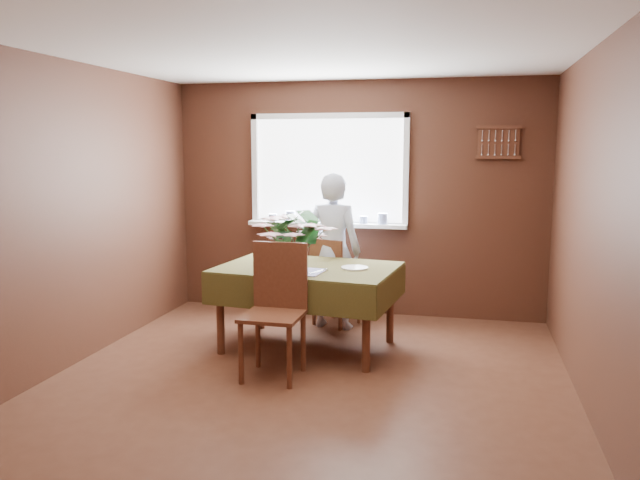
% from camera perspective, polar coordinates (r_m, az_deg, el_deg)
% --- Properties ---
extents(floor, '(4.50, 4.50, 0.00)m').
position_cam_1_polar(floor, '(4.85, -1.53, -13.33)').
color(floor, '#4C281A').
rests_on(floor, ground).
extents(ceiling, '(4.50, 4.50, 0.00)m').
position_cam_1_polar(ceiling, '(4.56, -1.66, 17.31)').
color(ceiling, white).
rests_on(ceiling, wall_back).
extents(wall_back, '(4.00, 0.00, 4.00)m').
position_cam_1_polar(wall_back, '(6.72, 3.33, 3.77)').
color(wall_back, brown).
rests_on(wall_back, floor).
extents(wall_front, '(4.00, 0.00, 4.00)m').
position_cam_1_polar(wall_front, '(2.46, -15.20, -4.76)').
color(wall_front, brown).
rests_on(wall_front, floor).
extents(wall_left, '(0.00, 4.50, 4.50)m').
position_cam_1_polar(wall_left, '(5.40, -22.58, 1.98)').
color(wall_left, brown).
rests_on(wall_left, floor).
extents(wall_right, '(0.00, 4.50, 4.50)m').
position_cam_1_polar(wall_right, '(4.47, 24.06, 0.66)').
color(wall_right, brown).
rests_on(wall_right, floor).
extents(window_assembly, '(1.72, 0.20, 1.22)m').
position_cam_1_polar(window_assembly, '(6.72, 0.75, 4.58)').
color(window_assembly, white).
rests_on(window_assembly, wall_back).
extents(spoon_rack, '(0.44, 0.05, 0.33)m').
position_cam_1_polar(spoon_rack, '(6.57, 16.02, 8.59)').
color(spoon_rack, '#592E1D').
rests_on(spoon_rack, wall_back).
extents(dining_table, '(1.66, 1.22, 0.76)m').
position_cam_1_polar(dining_table, '(5.57, -1.14, -3.35)').
color(dining_table, '#592E1D').
rests_on(dining_table, floor).
extents(chair_far, '(0.51, 0.51, 0.90)m').
position_cam_1_polar(chair_far, '(6.29, 1.11, -3.50)').
color(chair_far, '#592E1D').
rests_on(chair_far, floor).
extents(chair_near, '(0.46, 0.46, 1.05)m').
position_cam_1_polar(chair_near, '(4.97, -4.04, -5.92)').
color(chair_near, '#592E1D').
rests_on(chair_near, floor).
extents(seated_woman, '(0.61, 0.44, 1.56)m').
position_cam_1_polar(seated_woman, '(6.20, 1.21, -0.99)').
color(seated_woman, white).
rests_on(seated_woman, floor).
extents(flower_bouquet, '(0.57, 0.57, 0.49)m').
position_cam_1_polar(flower_bouquet, '(5.30, -2.36, 0.52)').
color(flower_bouquet, white).
rests_on(flower_bouquet, dining_table).
extents(side_plate, '(0.32, 0.32, 0.01)m').
position_cam_1_polar(side_plate, '(5.46, 3.18, -2.56)').
color(side_plate, white).
rests_on(side_plate, dining_table).
extents(table_knife, '(0.12, 0.22, 0.00)m').
position_cam_1_polar(table_knife, '(5.29, -0.11, -2.86)').
color(table_knife, silver).
rests_on(table_knife, dining_table).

